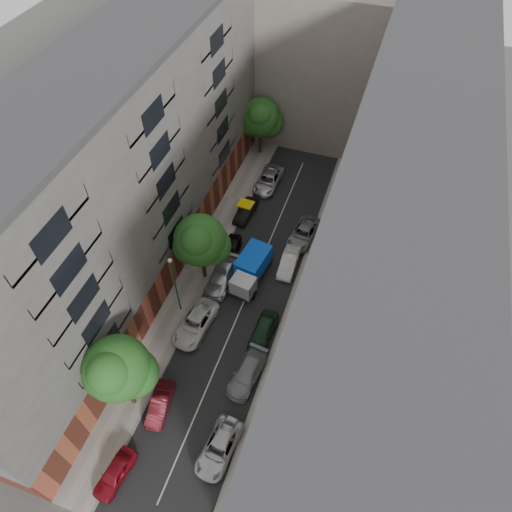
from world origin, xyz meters
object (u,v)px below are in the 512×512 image
at_px(car_right_2, 263,331).
at_px(tarp_truck, 251,269).
at_px(car_right_4, 304,233).
at_px(tree_near, 118,371).
at_px(car_left_5, 246,211).
at_px(pedestrian, 311,255).
at_px(car_left_6, 269,180).
at_px(car_right_1, 247,373).
at_px(lamp_post, 174,280).
at_px(car_left_2, 195,323).
at_px(car_right_0, 219,448).
at_px(car_left_3, 222,276).
at_px(tree_mid, 201,242).
at_px(car_left_0, 115,473).
at_px(car_right_3, 289,262).
at_px(car_left_4, 232,249).
at_px(car_left_1, 160,404).
at_px(tree_far, 261,119).

bearing_deg(car_right_2, tarp_truck, 121.72).
bearing_deg(car_right_4, tree_near, -102.80).
relative_size(car_left_5, pedestrian, 2.60).
xyz_separation_m(car_left_6, tree_near, (-2.13, -28.42, 5.14)).
height_order(car_right_1, lamp_post, lamp_post).
distance_m(car_left_2, lamp_post, 4.50).
distance_m(car_left_5, car_right_0, 24.84).
distance_m(car_left_3, car_right_1, 10.26).
distance_m(tree_mid, lamp_post, 4.29).
distance_m(car_left_0, tree_mid, 19.26).
xyz_separation_m(car_right_1, car_right_3, (0.00, 12.40, -0.01)).
height_order(car_left_6, car_right_2, car_left_6).
xyz_separation_m(tarp_truck, car_right_2, (3.09, -5.61, -0.71)).
relative_size(car_left_2, car_right_3, 1.27).
bearing_deg(car_left_4, car_left_2, -98.63).
distance_m(car_left_3, tree_mid, 4.72).
relative_size(tarp_truck, car_left_1, 1.50).
bearing_deg(car_left_0, tarp_truck, 88.21).
bearing_deg(car_left_4, car_left_5, 85.97).
distance_m(car_right_3, tree_near, 19.75).
relative_size(car_left_4, pedestrian, 2.44).
height_order(car_left_5, lamp_post, lamp_post).
relative_size(car_left_0, car_left_5, 0.93).
distance_m(car_right_3, car_right_4, 4.22).
relative_size(car_left_2, tree_mid, 0.71).
distance_m(car_right_2, tree_mid, 9.57).
height_order(tarp_truck, car_left_3, tarp_truck).
bearing_deg(car_right_0, lamp_post, 132.45).
relative_size(tarp_truck, pedestrian, 3.75).
distance_m(tarp_truck, lamp_post, 7.99).
xyz_separation_m(tarp_truck, car_left_4, (-2.85, 2.39, -0.78)).
bearing_deg(car_left_2, car_right_0, -51.89).
bearing_deg(car_left_6, tree_near, -92.49).
height_order(car_right_0, lamp_post, lamp_post).
bearing_deg(tree_mid, car_right_3, 28.07).
height_order(car_left_1, tree_near, tree_near).
bearing_deg(car_left_0, car_left_6, 96.24).
distance_m(car_left_3, tree_far, 20.70).
height_order(car_right_0, car_right_4, car_right_4).
bearing_deg(tarp_truck, car_right_4, 71.42).
height_order(car_left_0, lamp_post, lamp_post).
distance_m(car_left_3, pedestrian, 9.09).
xyz_separation_m(car_left_2, car_left_6, (0.32, 20.40, -0.01)).
xyz_separation_m(car_right_4, tree_far, (-8.72, 12.09, 4.22)).
height_order(car_left_6, car_right_1, car_left_6).
distance_m(tarp_truck, tree_far, 19.90).
distance_m(car_left_3, car_right_4, 9.99).
bearing_deg(tree_near, car_left_2, 77.31).
bearing_deg(car_left_4, car_left_0, -99.92).
bearing_deg(pedestrian, car_left_5, -8.19).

